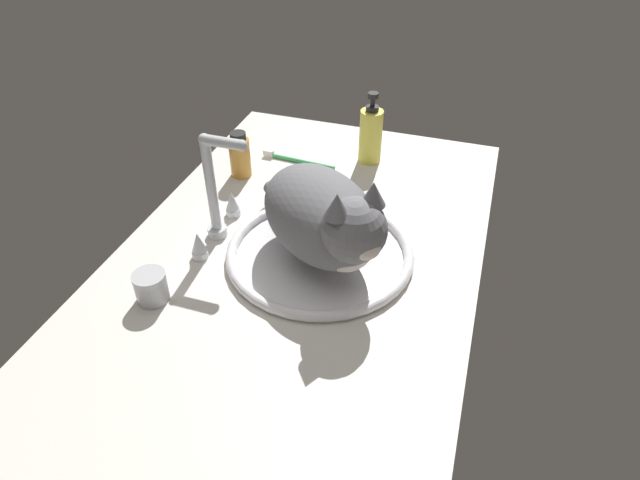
{
  "coord_description": "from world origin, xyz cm",
  "views": [
    {
      "loc": [
        -74.08,
        -29.66,
        71.38
      ],
      "look_at": [
        3.63,
        -4.28,
        7.0
      ],
      "focal_mm": 30.76,
      "sensor_mm": 36.0,
      "label": 1
    }
  ],
  "objects_px": {
    "metal_jar": "(151,287)",
    "sink_basin": "(320,253)",
    "cat": "(326,218)",
    "toothbrush": "(297,160)",
    "faucet": "(216,199)",
    "soap_pump_bottle": "(371,135)",
    "amber_bottle": "(240,156)"
  },
  "relations": [
    {
      "from": "amber_bottle",
      "to": "toothbrush",
      "type": "relative_size",
      "value": 0.58
    },
    {
      "from": "sink_basin",
      "to": "metal_jar",
      "type": "distance_m",
      "value": 0.32
    },
    {
      "from": "toothbrush",
      "to": "faucet",
      "type": "bearing_deg",
      "value": 171.85
    },
    {
      "from": "sink_basin",
      "to": "metal_jar",
      "type": "xyz_separation_m",
      "value": [
        -0.2,
        0.24,
        0.02
      ]
    },
    {
      "from": "soap_pump_bottle",
      "to": "toothbrush",
      "type": "xyz_separation_m",
      "value": [
        -0.06,
        0.17,
        -0.06
      ]
    },
    {
      "from": "cat",
      "to": "metal_jar",
      "type": "height_order",
      "value": "cat"
    },
    {
      "from": "faucet",
      "to": "amber_bottle",
      "type": "distance_m",
      "value": 0.24
    },
    {
      "from": "faucet",
      "to": "toothbrush",
      "type": "relative_size",
      "value": 1.2
    },
    {
      "from": "faucet",
      "to": "soap_pump_bottle",
      "type": "xyz_separation_m",
      "value": [
        0.39,
        -0.21,
        -0.02
      ]
    },
    {
      "from": "cat",
      "to": "toothbrush",
      "type": "relative_size",
      "value": 1.79
    },
    {
      "from": "soap_pump_bottle",
      "to": "toothbrush",
      "type": "distance_m",
      "value": 0.19
    },
    {
      "from": "soap_pump_bottle",
      "to": "metal_jar",
      "type": "relative_size",
      "value": 3.0
    },
    {
      "from": "amber_bottle",
      "to": "metal_jar",
      "type": "bearing_deg",
      "value": -176.42
    },
    {
      "from": "sink_basin",
      "to": "cat",
      "type": "height_order",
      "value": "cat"
    },
    {
      "from": "faucet",
      "to": "cat",
      "type": "xyz_separation_m",
      "value": [
        -0.02,
        -0.23,
        0.02
      ]
    },
    {
      "from": "soap_pump_bottle",
      "to": "metal_jar",
      "type": "height_order",
      "value": "soap_pump_bottle"
    },
    {
      "from": "sink_basin",
      "to": "soap_pump_bottle",
      "type": "height_order",
      "value": "soap_pump_bottle"
    },
    {
      "from": "sink_basin",
      "to": "faucet",
      "type": "distance_m",
      "value": 0.23
    },
    {
      "from": "faucet",
      "to": "toothbrush",
      "type": "distance_m",
      "value": 0.34
    },
    {
      "from": "sink_basin",
      "to": "metal_jar",
      "type": "relative_size",
      "value": 6.22
    },
    {
      "from": "cat",
      "to": "amber_bottle",
      "type": "relative_size",
      "value": 3.1
    },
    {
      "from": "metal_jar",
      "to": "sink_basin",
      "type": "bearing_deg",
      "value": -50.18
    },
    {
      "from": "soap_pump_bottle",
      "to": "metal_jar",
      "type": "distance_m",
      "value": 0.64
    },
    {
      "from": "faucet",
      "to": "metal_jar",
      "type": "relative_size",
      "value": 3.9
    },
    {
      "from": "amber_bottle",
      "to": "soap_pump_bottle",
      "type": "height_order",
      "value": "soap_pump_bottle"
    },
    {
      "from": "faucet",
      "to": "metal_jar",
      "type": "xyz_separation_m",
      "value": [
        -0.2,
        0.03,
        -0.06
      ]
    },
    {
      "from": "soap_pump_bottle",
      "to": "toothbrush",
      "type": "bearing_deg",
      "value": 111.24
    },
    {
      "from": "faucet",
      "to": "toothbrush",
      "type": "bearing_deg",
      "value": -8.15
    },
    {
      "from": "cat",
      "to": "toothbrush",
      "type": "distance_m",
      "value": 0.4
    },
    {
      "from": "cat",
      "to": "metal_jar",
      "type": "distance_m",
      "value": 0.33
    },
    {
      "from": "metal_jar",
      "to": "toothbrush",
      "type": "relative_size",
      "value": 0.31
    },
    {
      "from": "sink_basin",
      "to": "toothbrush",
      "type": "distance_m",
      "value": 0.37
    }
  ]
}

